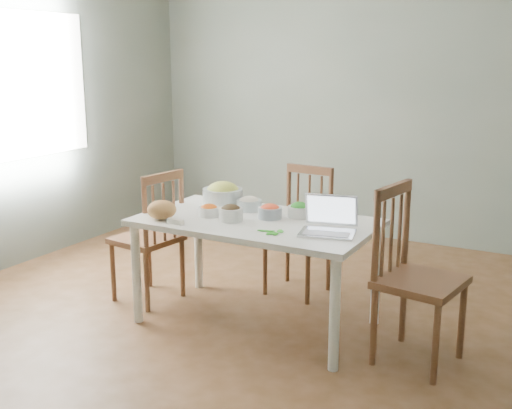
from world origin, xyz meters
The scene contains 18 objects.
floor centered at (0.00, 0.00, 0.00)m, with size 5.00×5.00×0.00m, color #503116.
wall_back centered at (0.00, 2.50, 1.35)m, with size 5.00×0.00×2.70m, color #5C675A.
window_left centered at (-2.48, 0.30, 1.50)m, with size 0.04×1.60×1.20m, color white.
dining_table centered at (-0.13, 0.13, 0.36)m, with size 1.52×0.85×0.71m, color white, non-canonical shape.
chair_far centered at (-0.13, 0.76, 0.47)m, with size 0.42×0.40×0.94m, color brown, non-canonical shape.
chair_left centered at (-1.03, 0.13, 0.48)m, with size 0.42×0.40×0.96m, color brown, non-canonical shape.
chair_right centered at (0.95, 0.09, 0.52)m, with size 0.46×0.43×1.03m, color brown, non-canonical shape.
bread_boule centered at (-0.67, -0.15, 0.77)m, with size 0.19×0.19×0.12m, color #AF7741.
butter_stick centered at (-0.53, -0.21, 0.73)m, with size 0.11×0.03×0.03m, color silver.
bowl_squash centered at (-0.53, 0.36, 0.79)m, with size 0.28×0.28×0.16m, color #E0E658, non-canonical shape.
bowl_carrot centered at (-0.45, 0.06, 0.75)m, with size 0.14×0.14×0.08m, color #F24715, non-canonical shape.
bowl_onion centered at (-0.30, 0.33, 0.76)m, with size 0.17×0.17×0.09m, color silver, non-canonical shape.
bowl_mushroom centered at (-0.27, 0.03, 0.76)m, with size 0.16×0.16×0.10m, color black, non-canonical shape.
bowl_redpep centered at (-0.07, 0.20, 0.76)m, with size 0.16×0.16×0.09m, color #E74923, non-canonical shape.
bowl_broccoli centered at (0.08, 0.32, 0.76)m, with size 0.15×0.15×0.10m, color #0D5113, non-canonical shape.
flatbread centered at (0.15, 0.45, 0.72)m, with size 0.18×0.18×0.02m, color beige.
basil_bunch centered at (0.08, -0.09, 0.72)m, with size 0.18×0.18×0.02m, color #0E720D, non-canonical shape.
laptop centered at (0.40, 0.03, 0.82)m, with size 0.32×0.29×0.22m, color silver, non-canonical shape.
Camera 1 is at (1.75, -3.33, 1.75)m, focal length 44.34 mm.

